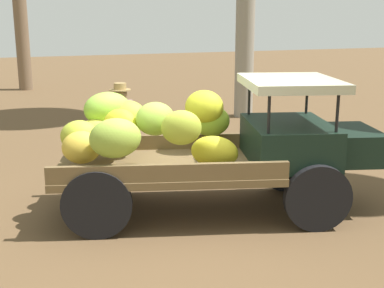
# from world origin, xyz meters

# --- Properties ---
(ground_plane) EXTENTS (60.00, 60.00, 0.00)m
(ground_plane) POSITION_xyz_m (0.00, 0.00, 0.00)
(ground_plane) COLOR brown
(truck) EXTENTS (4.66, 2.71, 1.88)m
(truck) POSITION_xyz_m (0.63, 0.12, 0.97)
(truck) COLOR black
(truck) RESTS_ON ground
(farmer) EXTENTS (0.52, 0.47, 1.66)m
(farmer) POSITION_xyz_m (-0.28, 1.83, 0.94)
(farmer) COLOR #486078
(farmer) RESTS_ON ground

